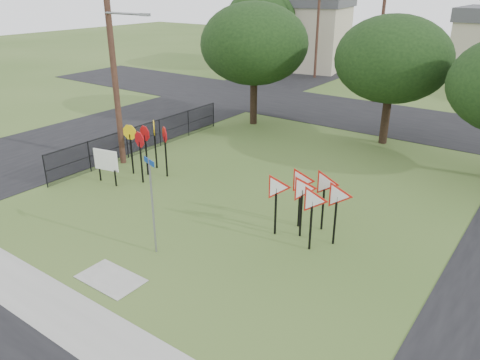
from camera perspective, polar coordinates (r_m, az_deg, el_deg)
name	(u,v)px	position (r m, az deg, el deg)	size (l,w,h in m)	color
ground	(167,245)	(16.17, -8.91, -7.88)	(140.00, 140.00, 0.00)	#395620
sidewalk	(58,310)	(14.06, -21.27, -14.57)	(30.00, 1.60, 0.02)	gray
planting_strip	(17,335)	(13.65, -25.57, -16.70)	(30.00, 0.80, 0.02)	#395620
street_left	(140,122)	(30.65, -12.07, 6.93)	(8.00, 50.00, 0.02)	black
street_far	(380,117)	(32.37, 16.69, 7.32)	(60.00, 8.00, 0.02)	black
curb_pad	(111,279)	(14.86, -15.48, -11.53)	(2.00, 1.20, 0.02)	gray
street_name_sign	(152,201)	(15.01, -10.65, -2.52)	(0.65, 0.23, 3.27)	gray
stop_sign_cluster	(147,139)	(21.43, -11.28, 4.98)	(2.20, 1.97, 2.36)	black
yield_sign_cluster	(309,192)	(15.92, 8.35, -1.41)	(2.90, 1.77, 2.33)	black
info_board	(106,161)	(21.16, -16.03, 2.20)	(1.23, 0.29, 1.56)	black
utility_pole_main	(113,55)	(22.53, -15.20, 14.54)	(3.55, 0.33, 10.00)	#4B2E22
far_pole_a	(380,38)	(35.93, 16.75, 16.28)	(1.40, 0.24, 9.00)	#4B2E22
far_pole_c	(318,26)	(44.58, 9.45, 18.03)	(1.40, 0.24, 9.00)	#4B2E22
fence_run	(144,137)	(24.89, -11.61, 5.11)	(0.05, 11.55, 1.50)	black
house_left	(300,31)	(50.05, 7.29, 17.56)	(10.58, 8.88, 7.20)	beige
tree_near_left	(254,44)	(28.78, 1.75, 16.25)	(6.40, 6.40, 7.27)	black
tree_near_mid	(393,59)	(26.20, 18.13, 13.81)	(6.00, 6.00, 6.80)	black
tree_far_left	(262,17)	(47.54, 2.67, 19.27)	(6.80, 6.80, 7.73)	black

